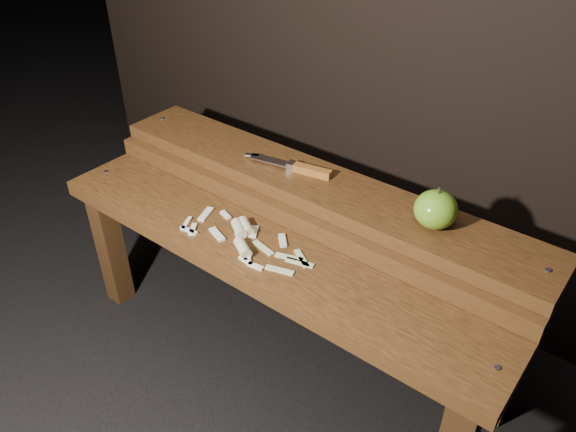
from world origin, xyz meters
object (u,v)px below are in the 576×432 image
Objects in this scene: knife at (301,168)px; bench_rear_tier at (314,209)px; apple at (436,209)px; bench_front_tier at (256,273)px.

bench_rear_tier is at bearing -12.88° from knife.
bench_front_tier is at bearing -143.70° from apple.
apple reaches higher than bench_rear_tier.
bench_front_tier is 0.43m from apple.
knife is at bearing 167.12° from bench_rear_tier.
apple is 0.40× the size of knife.
bench_front_tier is at bearing -90.00° from bench_rear_tier.
apple reaches higher than bench_front_tier.
bench_front_tier is 0.23m from bench_rear_tier.
knife is (-0.05, 0.24, 0.16)m from bench_front_tier.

